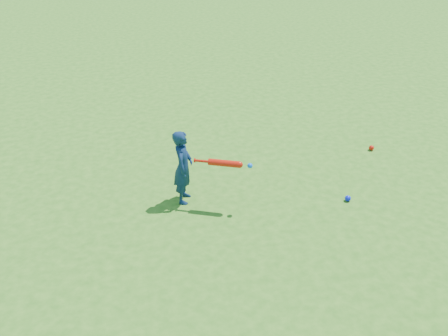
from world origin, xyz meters
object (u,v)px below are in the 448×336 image
object	(u,v)px
ground_ball_blue	(348,198)
child	(183,167)
ground_ball_red	(371,148)
bat_swing	(227,163)

from	to	relation	value
ground_ball_blue	child	bearing A→B (deg)	168.47
child	ground_ball_blue	world-z (taller)	child
ground_ball_red	bat_swing	size ratio (longest dim) A/B	0.12
ground_ball_red	bat_swing	distance (m)	2.66
child	ground_ball_blue	size ratio (longest dim) A/B	12.70
child	bat_swing	bearing A→B (deg)	-100.38
bat_swing	ground_ball_blue	bearing A→B (deg)	15.63
child	ground_ball_red	distance (m)	3.00
ground_ball_red	bat_swing	bearing A→B (deg)	-156.42
ground_ball_red	ground_ball_blue	bearing A→B (deg)	-126.13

